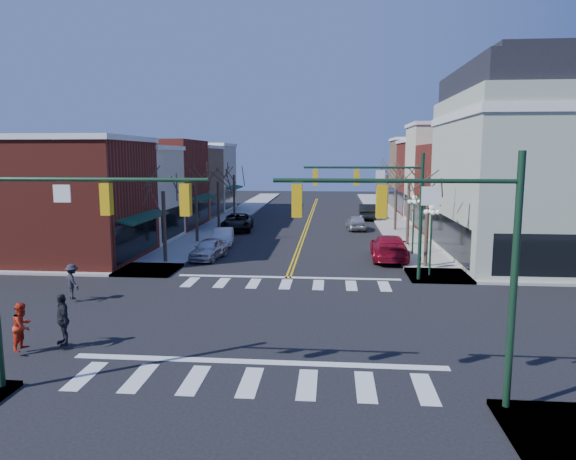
% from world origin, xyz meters
% --- Properties ---
extents(ground, '(160.00, 160.00, 0.00)m').
position_xyz_m(ground, '(0.00, 0.00, 0.00)').
color(ground, black).
rests_on(ground, ground).
extents(sidewalk_left, '(3.50, 70.00, 0.15)m').
position_xyz_m(sidewalk_left, '(-8.75, 20.00, 0.07)').
color(sidewalk_left, '#9E9B93').
rests_on(sidewalk_left, ground).
extents(sidewalk_right, '(3.50, 70.00, 0.15)m').
position_xyz_m(sidewalk_right, '(8.75, 20.00, 0.07)').
color(sidewalk_right, '#9E9B93').
rests_on(sidewalk_right, ground).
extents(bldg_left_brick_a, '(10.00, 8.50, 8.00)m').
position_xyz_m(bldg_left_brick_a, '(-15.50, 11.75, 4.00)').
color(bldg_left_brick_a, maroon).
rests_on(bldg_left_brick_a, ground).
extents(bldg_left_stucco_a, '(10.00, 7.00, 7.50)m').
position_xyz_m(bldg_left_stucco_a, '(-15.50, 19.50, 3.75)').
color(bldg_left_stucco_a, beige).
rests_on(bldg_left_stucco_a, ground).
extents(bldg_left_brick_b, '(10.00, 9.00, 8.50)m').
position_xyz_m(bldg_left_brick_b, '(-15.50, 27.50, 4.25)').
color(bldg_left_brick_b, maroon).
rests_on(bldg_left_brick_b, ground).
extents(bldg_left_tan, '(10.00, 7.50, 7.80)m').
position_xyz_m(bldg_left_tan, '(-15.50, 35.75, 3.90)').
color(bldg_left_tan, '#8E6E4E').
rests_on(bldg_left_tan, ground).
extents(bldg_left_stucco_b, '(10.00, 8.00, 8.20)m').
position_xyz_m(bldg_left_stucco_b, '(-15.50, 43.50, 4.10)').
color(bldg_left_stucco_b, beige).
rests_on(bldg_left_stucco_b, ground).
extents(bldg_right_brick_a, '(10.00, 8.50, 8.00)m').
position_xyz_m(bldg_right_brick_a, '(15.50, 25.75, 4.00)').
color(bldg_right_brick_a, maroon).
rests_on(bldg_right_brick_a, ground).
extents(bldg_right_stucco, '(10.00, 7.00, 10.00)m').
position_xyz_m(bldg_right_stucco, '(15.50, 33.50, 5.00)').
color(bldg_right_stucco, beige).
rests_on(bldg_right_stucco, ground).
extents(bldg_right_brick_b, '(10.00, 8.00, 8.50)m').
position_xyz_m(bldg_right_brick_b, '(15.50, 41.00, 4.25)').
color(bldg_right_brick_b, maroon).
rests_on(bldg_right_brick_b, ground).
extents(bldg_right_tan, '(10.00, 8.00, 9.00)m').
position_xyz_m(bldg_right_tan, '(15.50, 49.00, 4.50)').
color(bldg_right_tan, '#8E6E4E').
rests_on(bldg_right_tan, ground).
extents(victorian_corner, '(12.25, 14.25, 13.30)m').
position_xyz_m(victorian_corner, '(16.50, 14.50, 6.66)').
color(victorian_corner, '#A8B39B').
rests_on(victorian_corner, ground).
extents(traffic_mast_near_left, '(6.60, 0.28, 7.20)m').
position_xyz_m(traffic_mast_near_left, '(-5.55, -7.40, 4.71)').
color(traffic_mast_near_left, '#14331E').
rests_on(traffic_mast_near_left, ground).
extents(traffic_mast_near_right, '(6.60, 0.28, 7.20)m').
position_xyz_m(traffic_mast_near_right, '(5.55, -7.40, 4.71)').
color(traffic_mast_near_right, '#14331E').
rests_on(traffic_mast_near_right, ground).
extents(traffic_mast_far_right, '(6.60, 0.28, 7.20)m').
position_xyz_m(traffic_mast_far_right, '(5.55, 7.40, 4.71)').
color(traffic_mast_far_right, '#14331E').
rests_on(traffic_mast_far_right, ground).
extents(lamppost_corner, '(0.36, 0.36, 4.33)m').
position_xyz_m(lamppost_corner, '(8.20, 8.50, 2.96)').
color(lamppost_corner, '#14331E').
rests_on(lamppost_corner, ground).
extents(lamppost_midblock, '(0.36, 0.36, 4.33)m').
position_xyz_m(lamppost_midblock, '(8.20, 15.00, 2.96)').
color(lamppost_midblock, '#14331E').
rests_on(lamppost_midblock, ground).
extents(tree_left_a, '(0.24, 0.24, 4.76)m').
position_xyz_m(tree_left_a, '(-8.40, 11.00, 2.38)').
color(tree_left_a, '#382B21').
rests_on(tree_left_a, ground).
extents(tree_left_b, '(0.24, 0.24, 5.04)m').
position_xyz_m(tree_left_b, '(-8.40, 19.00, 2.52)').
color(tree_left_b, '#382B21').
rests_on(tree_left_b, ground).
extents(tree_left_c, '(0.24, 0.24, 4.55)m').
position_xyz_m(tree_left_c, '(-8.40, 27.00, 2.27)').
color(tree_left_c, '#382B21').
rests_on(tree_left_c, ground).
extents(tree_left_d, '(0.24, 0.24, 4.90)m').
position_xyz_m(tree_left_d, '(-8.40, 35.00, 2.45)').
color(tree_left_d, '#382B21').
rests_on(tree_left_d, ground).
extents(tree_right_a, '(0.24, 0.24, 4.62)m').
position_xyz_m(tree_right_a, '(8.40, 11.00, 2.31)').
color(tree_right_a, '#382B21').
rests_on(tree_right_a, ground).
extents(tree_right_b, '(0.24, 0.24, 5.18)m').
position_xyz_m(tree_right_b, '(8.40, 19.00, 2.59)').
color(tree_right_b, '#382B21').
rests_on(tree_right_b, ground).
extents(tree_right_c, '(0.24, 0.24, 4.83)m').
position_xyz_m(tree_right_c, '(8.40, 27.00, 2.42)').
color(tree_right_c, '#382B21').
rests_on(tree_right_c, ground).
extents(tree_right_d, '(0.24, 0.24, 4.97)m').
position_xyz_m(tree_right_d, '(8.40, 35.00, 2.48)').
color(tree_right_d, '#382B21').
rests_on(tree_right_d, ground).
extents(car_left_near, '(2.19, 4.34, 1.42)m').
position_xyz_m(car_left_near, '(-5.89, 12.70, 0.71)').
color(car_left_near, silver).
rests_on(car_left_near, ground).
extents(car_left_mid, '(1.92, 4.19, 1.33)m').
position_xyz_m(car_left_mid, '(-6.07, 18.24, 0.67)').
color(car_left_mid, silver).
rests_on(car_left_mid, ground).
extents(car_left_far, '(3.16, 6.01, 1.61)m').
position_xyz_m(car_left_far, '(-6.40, 26.09, 0.81)').
color(car_left_far, black).
rests_on(car_left_far, ground).
extents(car_right_near, '(2.57, 5.94, 1.70)m').
position_xyz_m(car_right_near, '(6.40, 13.52, 0.85)').
color(car_right_near, maroon).
rests_on(car_right_near, ground).
extents(car_right_mid, '(1.96, 4.33, 1.44)m').
position_xyz_m(car_right_mid, '(4.80, 27.60, 0.72)').
color(car_right_mid, '#B5B6BA').
rests_on(car_right_mid, ground).
extents(car_right_far, '(1.94, 5.23, 1.71)m').
position_xyz_m(car_right_far, '(6.40, 35.89, 0.85)').
color(car_right_far, black).
rests_on(car_right_far, ground).
extents(pedestrian_red_b, '(0.66, 0.85, 1.73)m').
position_xyz_m(pedestrian_red_b, '(-8.48, -4.55, 1.02)').
color(pedestrian_red_b, red).
rests_on(pedestrian_red_b, sidewalk_left).
extents(pedestrian_dark_a, '(1.07, 1.17, 1.92)m').
position_xyz_m(pedestrian_dark_a, '(-7.30, -3.96, 1.11)').
color(pedestrian_dark_a, black).
rests_on(pedestrian_dark_a, sidewalk_left).
extents(pedestrian_dark_b, '(1.25, 1.22, 1.72)m').
position_xyz_m(pedestrian_dark_b, '(-10.00, 1.91, 1.01)').
color(pedestrian_dark_b, '#222129').
rests_on(pedestrian_dark_b, sidewalk_left).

